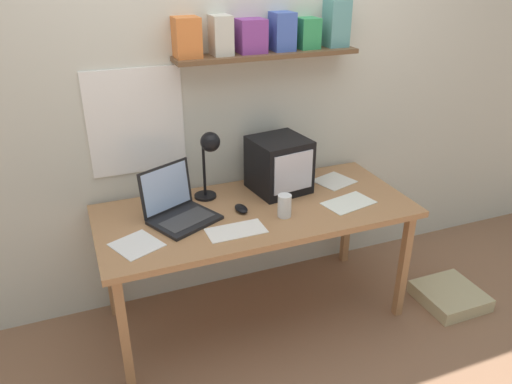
# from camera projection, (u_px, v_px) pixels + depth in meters

# --- Properties ---
(ground_plane) EXTENTS (12.00, 12.00, 0.00)m
(ground_plane) POSITION_uv_depth(u_px,v_px,m) (256.00, 313.00, 3.03)
(ground_plane) COLOR #8F664B
(back_wall) EXTENTS (5.60, 0.24, 2.60)m
(back_wall) POSITION_uv_depth(u_px,v_px,m) (229.00, 84.00, 2.82)
(back_wall) COLOR silver
(back_wall) RESTS_ON ground_plane
(corner_desk) EXTENTS (1.71, 0.75, 0.72)m
(corner_desk) POSITION_uv_depth(u_px,v_px,m) (256.00, 218.00, 2.75)
(corner_desk) COLOR #AB784E
(corner_desk) RESTS_ON ground_plane
(crt_monitor) EXTENTS (0.34, 0.34, 0.31)m
(crt_monitor) POSITION_uv_depth(u_px,v_px,m) (279.00, 165.00, 2.87)
(crt_monitor) COLOR black
(crt_monitor) RESTS_ON corner_desk
(laptop) EXTENTS (0.41, 0.39, 0.27)m
(laptop) POSITION_uv_depth(u_px,v_px,m) (177.00, 206.00, 2.60)
(laptop) COLOR black
(laptop) RESTS_ON corner_desk
(desk_lamp) EXTENTS (0.14, 0.18, 0.40)m
(desk_lamp) POSITION_uv_depth(u_px,v_px,m) (209.00, 152.00, 2.69)
(desk_lamp) COLOR black
(desk_lamp) RESTS_ON corner_desk
(juice_glass) EXTENTS (0.07, 0.07, 0.12)m
(juice_glass) POSITION_uv_depth(u_px,v_px,m) (284.00, 207.00, 2.62)
(juice_glass) COLOR white
(juice_glass) RESTS_ON corner_desk
(computer_mouse) EXTENTS (0.07, 0.11, 0.03)m
(computer_mouse) POSITION_uv_depth(u_px,v_px,m) (241.00, 208.00, 2.69)
(computer_mouse) COLOR black
(computer_mouse) RESTS_ON corner_desk
(printed_handout) EXTENTS (0.26, 0.25, 0.00)m
(printed_handout) POSITION_uv_depth(u_px,v_px,m) (334.00, 181.00, 3.04)
(printed_handout) COLOR silver
(printed_handout) RESTS_ON corner_desk
(open_notebook) EXTENTS (0.31, 0.23, 0.00)m
(open_notebook) POSITION_uv_depth(u_px,v_px,m) (349.00, 203.00, 2.78)
(open_notebook) COLOR white
(open_notebook) RESTS_ON corner_desk
(loose_paper_near_monitor) EXTENTS (0.27, 0.27, 0.00)m
(loose_paper_near_monitor) POSITION_uv_depth(u_px,v_px,m) (137.00, 245.00, 2.38)
(loose_paper_near_monitor) COLOR white
(loose_paper_near_monitor) RESTS_ON corner_desk
(loose_paper_near_laptop) EXTENTS (0.30, 0.15, 0.00)m
(loose_paper_near_laptop) POSITION_uv_depth(u_px,v_px,m) (236.00, 231.00, 2.50)
(loose_paper_near_laptop) COLOR white
(loose_paper_near_laptop) RESTS_ON corner_desk
(floor_cushion) EXTENTS (0.37, 0.37, 0.09)m
(floor_cushion) POSITION_uv_depth(u_px,v_px,m) (450.00, 296.00, 3.11)
(floor_cushion) COLOR #C4B68C
(floor_cushion) RESTS_ON ground_plane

